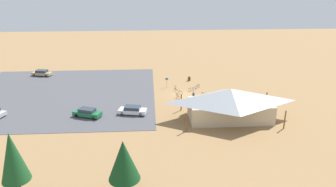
{
  "coord_description": "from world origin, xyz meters",
  "views": [
    {
      "loc": [
        6.34,
        58.15,
        21.86
      ],
      "look_at": [
        2.84,
        2.22,
        1.2
      ],
      "focal_mm": 34.0,
      "sensor_mm": 36.0,
      "label": 1
    }
  ],
  "objects_px": {
    "car_tan_aisle_side": "(42,73)",
    "car_green_mid_lot": "(87,113)",
    "bicycle_teal_near_porch": "(197,87)",
    "bicycle_blue_by_bin": "(206,98)",
    "bike_pavilion": "(230,102)",
    "car_white_end_stall": "(133,110)",
    "bicycle_orange_yard_center": "(179,92)",
    "pine_far_west": "(124,160)",
    "visitor_near_lot": "(193,93)",
    "pine_east": "(13,157)",
    "trash_bin": "(189,79)",
    "bicycle_silver_trailside": "(204,95)",
    "bicycle_white_edge_north": "(175,88)",
    "lot_sign": "(167,81)",
    "bicycle_purple_mid_cluster": "(192,89)",
    "bicycle_red_near_sign": "(178,97)"
  },
  "relations": [
    {
      "from": "bicycle_purple_mid_cluster",
      "to": "bicycle_orange_yard_center",
      "type": "height_order",
      "value": "bicycle_orange_yard_center"
    },
    {
      "from": "bike_pavilion",
      "to": "pine_east",
      "type": "height_order",
      "value": "pine_east"
    },
    {
      "from": "bike_pavilion",
      "to": "bicycle_orange_yard_center",
      "type": "height_order",
      "value": "bike_pavilion"
    },
    {
      "from": "car_white_end_stall",
      "to": "visitor_near_lot",
      "type": "xyz_separation_m",
      "value": [
        -11.33,
        -7.23,
        0.16
      ]
    },
    {
      "from": "bicycle_orange_yard_center",
      "to": "car_white_end_stall",
      "type": "height_order",
      "value": "car_white_end_stall"
    },
    {
      "from": "trash_bin",
      "to": "lot_sign",
      "type": "distance_m",
      "value": 6.97
    },
    {
      "from": "trash_bin",
      "to": "bicycle_blue_by_bin",
      "type": "xyz_separation_m",
      "value": [
        -1.69,
        12.07,
        -0.07
      ]
    },
    {
      "from": "bicycle_teal_near_porch",
      "to": "trash_bin",
      "type": "bearing_deg",
      "value": -79.06
    },
    {
      "from": "trash_bin",
      "to": "bicycle_white_edge_north",
      "type": "relative_size",
      "value": 0.52
    },
    {
      "from": "bicycle_orange_yard_center",
      "to": "car_white_end_stall",
      "type": "relative_size",
      "value": 0.26
    },
    {
      "from": "bicycle_blue_by_bin",
      "to": "bicycle_silver_trailside",
      "type": "relative_size",
      "value": 1.09
    },
    {
      "from": "car_tan_aisle_side",
      "to": "lot_sign",
      "type": "bearing_deg",
      "value": 160.4
    },
    {
      "from": "pine_far_west",
      "to": "bicycle_blue_by_bin",
      "type": "xyz_separation_m",
      "value": [
        -13.42,
        -26.75,
        -3.79
      ]
    },
    {
      "from": "bicycle_orange_yard_center",
      "to": "lot_sign",
      "type": "bearing_deg",
      "value": -61.18
    },
    {
      "from": "bicycle_red_near_sign",
      "to": "visitor_near_lot",
      "type": "distance_m",
      "value": 3.16
    },
    {
      "from": "lot_sign",
      "to": "bicycle_teal_near_porch",
      "type": "xyz_separation_m",
      "value": [
        -6.31,
        0.91,
        -1.02
      ]
    },
    {
      "from": "bicycle_purple_mid_cluster",
      "to": "car_green_mid_lot",
      "type": "height_order",
      "value": "car_green_mid_lot"
    },
    {
      "from": "pine_east",
      "to": "pine_far_west",
      "type": "height_order",
      "value": "pine_east"
    },
    {
      "from": "car_tan_aisle_side",
      "to": "car_green_mid_lot",
      "type": "xyz_separation_m",
      "value": [
        -14.64,
        24.13,
        0.03
      ]
    },
    {
      "from": "pine_east",
      "to": "bicycle_silver_trailside",
      "type": "xyz_separation_m",
      "value": [
        -24.22,
        -28.65,
        -4.63
      ]
    },
    {
      "from": "bicycle_white_edge_north",
      "to": "car_green_mid_lot",
      "type": "xyz_separation_m",
      "value": [
        15.68,
        12.48,
        0.41
      ]
    },
    {
      "from": "bicycle_red_near_sign",
      "to": "car_tan_aisle_side",
      "type": "bearing_deg",
      "value": -28.93
    },
    {
      "from": "visitor_near_lot",
      "to": "bicycle_silver_trailside",
      "type": "bearing_deg",
      "value": -172.66
    },
    {
      "from": "bicycle_purple_mid_cluster",
      "to": "bicycle_blue_by_bin",
      "type": "height_order",
      "value": "bicycle_blue_by_bin"
    },
    {
      "from": "bicycle_blue_by_bin",
      "to": "trash_bin",
      "type": "bearing_deg",
      "value": -82.02
    },
    {
      "from": "car_green_mid_lot",
      "to": "car_tan_aisle_side",
      "type": "bearing_deg",
      "value": -58.75
    },
    {
      "from": "bicycle_teal_near_porch",
      "to": "bicycle_blue_by_bin",
      "type": "xyz_separation_m",
      "value": [
        -0.65,
        6.71,
        -0.02
      ]
    },
    {
      "from": "bicycle_white_edge_north",
      "to": "visitor_near_lot",
      "type": "relative_size",
      "value": 1.0
    },
    {
      "from": "lot_sign",
      "to": "car_tan_aisle_side",
      "type": "height_order",
      "value": "lot_sign"
    },
    {
      "from": "lot_sign",
      "to": "bicycle_red_near_sign",
      "type": "xyz_separation_m",
      "value": [
        -1.7,
        6.56,
        -1.01
      ]
    },
    {
      "from": "trash_bin",
      "to": "bicycle_teal_near_porch",
      "type": "relative_size",
      "value": 0.69
    },
    {
      "from": "bicycle_orange_yard_center",
      "to": "car_white_end_stall",
      "type": "xyz_separation_m",
      "value": [
        8.77,
        9.3,
        0.35
      ]
    },
    {
      "from": "car_tan_aisle_side",
      "to": "car_green_mid_lot",
      "type": "height_order",
      "value": "car_green_mid_lot"
    },
    {
      "from": "bike_pavilion",
      "to": "bicycle_teal_near_porch",
      "type": "relative_size",
      "value": 11.73
    },
    {
      "from": "pine_east",
      "to": "bicycle_orange_yard_center",
      "type": "relative_size",
      "value": 6.03
    },
    {
      "from": "pine_east",
      "to": "car_white_end_stall",
      "type": "bearing_deg",
      "value": -117.06
    },
    {
      "from": "pine_far_west",
      "to": "car_white_end_stall",
      "type": "xyz_separation_m",
      "value": [
        0.1,
        -21.06,
        -3.43
      ]
    },
    {
      "from": "pine_east",
      "to": "car_green_mid_lot",
      "type": "height_order",
      "value": "pine_east"
    },
    {
      "from": "trash_bin",
      "to": "bicycle_silver_trailside",
      "type": "relative_size",
      "value": 0.58
    },
    {
      "from": "pine_east",
      "to": "visitor_near_lot",
      "type": "relative_size",
      "value": 4.5
    },
    {
      "from": "bicycle_teal_near_porch",
      "to": "bicycle_orange_yard_center",
      "type": "distance_m",
      "value": 5.14
    },
    {
      "from": "bike_pavilion",
      "to": "car_white_end_stall",
      "type": "relative_size",
      "value": 3.14
    },
    {
      "from": "bicycle_white_edge_north",
      "to": "bicycle_teal_near_porch",
      "type": "bearing_deg",
      "value": -173.21
    },
    {
      "from": "bicycle_teal_near_porch",
      "to": "bicycle_blue_by_bin",
      "type": "distance_m",
      "value": 6.74
    },
    {
      "from": "pine_east",
      "to": "pine_far_west",
      "type": "distance_m",
      "value": 10.94
    },
    {
      "from": "bicycle_blue_by_bin",
      "to": "bicycle_orange_yard_center",
      "type": "distance_m",
      "value": 5.97
    },
    {
      "from": "car_tan_aisle_side",
      "to": "visitor_near_lot",
      "type": "xyz_separation_m",
      "value": [
        -33.39,
        16.27,
        0.17
      ]
    },
    {
      "from": "bicycle_white_edge_north",
      "to": "car_green_mid_lot",
      "type": "relative_size",
      "value": 0.35
    },
    {
      "from": "car_tan_aisle_side",
      "to": "bicycle_orange_yard_center",
      "type": "bearing_deg",
      "value": 155.26
    },
    {
      "from": "pine_far_west",
      "to": "visitor_near_lot",
      "type": "relative_size",
      "value": 3.75
    }
  ]
}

